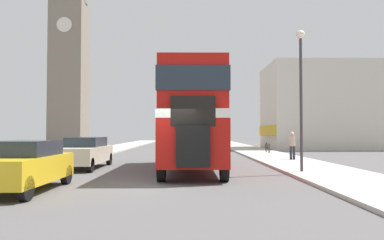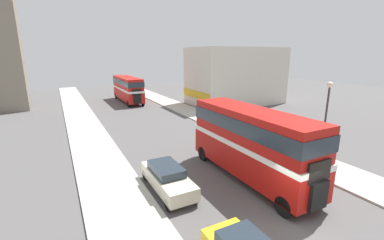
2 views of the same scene
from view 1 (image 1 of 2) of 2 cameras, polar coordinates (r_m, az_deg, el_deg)
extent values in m
plane|color=#565454|center=(12.62, -5.21, -9.74)|extent=(120.00, 120.00, 0.00)
cube|color=#B7B2A8|center=(13.80, 24.32, -8.65)|extent=(3.50, 120.00, 0.12)
cube|color=#B2140F|center=(17.04, 0.00, -3.15)|extent=(2.48, 9.44, 1.72)
cube|color=white|center=(17.04, 0.00, 0.26)|extent=(2.50, 9.49, 0.31)
cube|color=#B2140F|center=(17.12, 0.00, 3.93)|extent=(2.43, 9.25, 1.88)
cube|color=#232D38|center=(17.13, 0.00, 4.24)|extent=(2.50, 9.35, 0.84)
cube|color=black|center=(12.22, 0.17, -4.06)|extent=(1.11, 0.20, 1.38)
cube|color=black|center=(12.37, 0.16, 1.36)|extent=(1.49, 0.12, 1.00)
cylinder|color=black|center=(13.23, -4.67, -7.14)|extent=(0.28, 1.03, 1.03)
cylinder|color=black|center=(13.25, 4.92, -7.13)|extent=(0.28, 1.03, 1.03)
cylinder|color=black|center=(20.89, -3.10, -5.20)|extent=(0.28, 1.03, 1.03)
cylinder|color=black|center=(20.90, 2.95, -5.20)|extent=(0.28, 1.03, 1.03)
cube|color=red|center=(47.61, -0.06, -2.41)|extent=(2.44, 10.65, 1.57)
cube|color=white|center=(47.61, -0.06, -1.30)|extent=(2.47, 10.70, 0.29)
cube|color=red|center=(47.63, -0.06, -0.10)|extent=(2.39, 10.44, 1.71)
cube|color=#232D38|center=(47.63, -0.06, 0.01)|extent=(2.47, 10.54, 0.77)
cube|color=black|center=(42.18, -0.01, -2.59)|extent=(1.10, 0.20, 1.25)
cube|color=black|center=(42.33, -0.01, -1.15)|extent=(1.47, 0.12, 0.91)
cylinder|color=black|center=(43.13, -1.46, -3.48)|extent=(0.28, 1.03, 1.03)
cylinder|color=black|center=(43.14, 1.42, -3.48)|extent=(0.28, 1.03, 1.03)
cylinder|color=black|center=(52.02, -1.28, -3.20)|extent=(0.28, 1.03, 1.03)
cylinder|color=black|center=(52.04, 1.10, -3.20)|extent=(0.28, 1.03, 1.03)
cube|color=gold|center=(12.04, -24.28, -6.81)|extent=(1.68, 3.99, 0.74)
cube|color=#232D38|center=(12.15, -23.94, -3.95)|extent=(1.48, 2.08, 0.45)
cylinder|color=black|center=(10.38, -24.02, -9.52)|extent=(0.20, 0.64, 0.64)
cylinder|color=black|center=(13.78, -24.52, -7.57)|extent=(0.20, 0.64, 0.64)
cylinder|color=black|center=(13.25, -18.61, -7.88)|extent=(0.20, 0.64, 0.64)
cube|color=beige|center=(18.69, -15.92, -5.08)|extent=(1.66, 4.63, 0.74)
cube|color=#232D38|center=(18.84, -15.75, -3.22)|extent=(1.46, 2.41, 0.46)
cylinder|color=black|center=(17.15, -19.98, -6.47)|extent=(0.20, 0.64, 0.64)
cylinder|color=black|center=(16.72, -15.22, -6.64)|extent=(0.20, 0.64, 0.64)
cylinder|color=black|center=(20.70, -16.50, -5.70)|extent=(0.20, 0.64, 0.64)
cylinder|color=black|center=(20.35, -12.52, -5.80)|extent=(0.20, 0.64, 0.64)
cylinder|color=#282833|center=(22.77, 14.84, -4.86)|extent=(0.15, 0.15, 0.79)
cylinder|color=#282833|center=(22.82, 15.28, -4.85)|extent=(0.15, 0.15, 0.79)
cylinder|color=tan|center=(22.77, 15.04, -3.07)|extent=(0.33, 0.33, 0.63)
sphere|color=beige|center=(22.76, 15.03, -2.02)|extent=(0.21, 0.21, 0.21)
torus|color=black|center=(29.91, 11.65, -4.23)|extent=(0.05, 0.71, 0.71)
torus|color=black|center=(30.93, 11.24, -4.15)|extent=(0.05, 0.71, 0.71)
cylinder|color=black|center=(30.41, 11.44, -3.91)|extent=(0.04, 1.06, 0.34)
cylinder|color=black|center=(30.78, 11.30, -3.77)|extent=(0.04, 0.04, 0.43)
cylinder|color=#38383D|center=(16.13, 16.29, 2.26)|extent=(0.12, 0.12, 5.50)
sphere|color=#EFEACC|center=(16.60, 16.20, 12.40)|extent=(0.36, 0.36, 0.36)
cube|color=gray|center=(51.82, -18.20, 6.63)|extent=(4.23, 4.23, 18.59)
cylinder|color=silver|center=(51.03, -18.89, 13.59)|extent=(1.90, 0.10, 1.90)
cube|color=beige|center=(41.49, 21.11, 1.84)|extent=(14.26, 8.18, 8.64)
cube|color=gold|center=(39.34, 11.35, -1.58)|extent=(0.12, 7.77, 1.04)
camera|label=2|loc=(12.80, -60.23, 26.07)|focal=24.00mm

